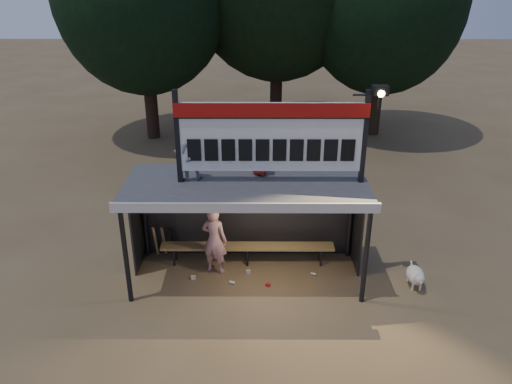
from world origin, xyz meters
TOP-DOWN VIEW (x-y plane):
  - ground at (0.00, 0.00)m, footprint 80.00×80.00m
  - player at (-0.72, 0.22)m, footprint 0.69×0.57m
  - child_a at (-1.19, 0.13)m, footprint 0.63×0.53m
  - child_b at (0.29, 0.38)m, footprint 0.49×0.45m
  - dugout_shelter at (0.00, 0.24)m, footprint 5.10×2.08m
  - scoreboard_assembly at (0.56, -0.01)m, footprint 4.10×0.27m
  - bench at (0.00, 0.55)m, footprint 4.00×0.35m
  - tree_right at (5.00, 10.50)m, footprint 6.08×6.08m
  - dog at (3.65, -0.38)m, footprint 0.36×0.81m
  - bats at (-1.98, 0.82)m, footprint 0.49×0.33m
  - litter at (-0.06, -0.05)m, footprint 2.82×0.87m

SIDE VIEW (x-z plane):
  - ground at x=0.00m, z-range 0.00..0.00m
  - litter at x=-0.06m, z-range 0.00..0.08m
  - dog at x=3.65m, z-range 0.03..0.53m
  - bats at x=-1.98m, z-range 0.01..0.85m
  - bench at x=0.00m, z-range 0.19..0.67m
  - player at x=-0.72m, z-range 0.00..1.62m
  - dugout_shelter at x=0.00m, z-range 0.69..3.01m
  - child_b at x=0.29m, z-range 2.32..3.17m
  - child_a at x=-1.19m, z-range 2.32..3.46m
  - scoreboard_assembly at x=0.56m, z-range 2.33..4.32m
  - tree_right at x=5.00m, z-range 0.83..9.55m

